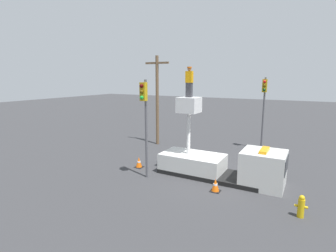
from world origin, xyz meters
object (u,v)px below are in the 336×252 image
object	(u,v)px
worker	(189,82)
traffic_cone_rear	(139,163)
fire_hydrant	(301,206)
bucket_truck	(220,163)
traffic_cone_curbside	(215,185)
traffic_light_across	(264,99)
utility_pole	(157,97)
traffic_light_pole	(145,110)

from	to	relation	value
worker	traffic_cone_rear	size ratio (longest dim) A/B	2.58
fire_hydrant	traffic_cone_rear	xyz separation A→B (m)	(-9.44, 1.81, -0.15)
bucket_truck	traffic_cone_rear	distance (m)	5.25
bucket_truck	traffic_cone_rear	world-z (taller)	bucket_truck
bucket_truck	traffic_cone_curbside	distance (m)	1.99
traffic_light_across	utility_pole	bearing A→B (deg)	-162.62
traffic_light_across	bucket_truck	bearing A→B (deg)	-97.14
traffic_light_across	fire_hydrant	size ratio (longest dim) A/B	5.96
traffic_light_across	traffic_light_pole	bearing A→B (deg)	-116.01
utility_pole	traffic_light_across	bearing A→B (deg)	17.38
utility_pole	traffic_cone_curbside	bearing A→B (deg)	-42.19
traffic_light_pole	traffic_light_across	xyz separation A→B (m)	(4.73, 9.69, 0.09)
worker	fire_hydrant	world-z (taller)	worker
traffic_light_pole	fire_hydrant	world-z (taller)	traffic_light_pole
traffic_light_across	worker	bearing A→B (deg)	-111.39
traffic_cone_rear	traffic_cone_curbside	size ratio (longest dim) A/B	1.01
traffic_cone_rear	traffic_cone_curbside	world-z (taller)	traffic_cone_rear
traffic_light_across	traffic_cone_curbside	bearing A→B (deg)	-93.57
bucket_truck	worker	size ratio (longest dim) A/B	4.04
bucket_truck	traffic_light_across	xyz separation A→B (m)	(0.95, 7.62, 3.17)
worker	fire_hydrant	size ratio (longest dim) A/B	1.81
traffic_cone_rear	traffic_cone_curbside	bearing A→B (deg)	-11.39
worker	traffic_light_across	bearing A→B (deg)	68.61
traffic_cone_rear	worker	bearing A→B (deg)	13.77
fire_hydrant	bucket_truck	bearing A→B (deg)	148.92
worker	traffic_cone_curbside	world-z (taller)	worker
bucket_truck	traffic_cone_curbside	size ratio (longest dim) A/B	10.51
traffic_light_pole	worker	bearing A→B (deg)	49.88
traffic_light_pole	bucket_truck	bearing A→B (deg)	28.73
traffic_cone_curbside	utility_pole	bearing A→B (deg)	137.81
traffic_cone_rear	utility_pole	world-z (taller)	utility_pole
traffic_cone_curbside	traffic_light_pole	bearing A→B (deg)	-177.38
utility_pole	worker	bearing A→B (deg)	-43.88
traffic_light_pole	traffic_cone_rear	world-z (taller)	traffic_light_pole
bucket_truck	traffic_light_pole	xyz separation A→B (m)	(-3.77, -2.07, 3.08)
worker	traffic_cone_curbside	distance (m)	5.98
worker	traffic_cone_rear	xyz separation A→B (m)	(-3.13, -0.77, -5.14)
traffic_cone_curbside	traffic_light_across	bearing A→B (deg)	86.43
bucket_truck	fire_hydrant	xyz separation A→B (m)	(4.28, -2.58, -0.41)
worker	utility_pole	world-z (taller)	utility_pole
fire_hydrant	traffic_cone_curbside	world-z (taller)	fire_hydrant
worker	traffic_light_pole	world-z (taller)	worker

